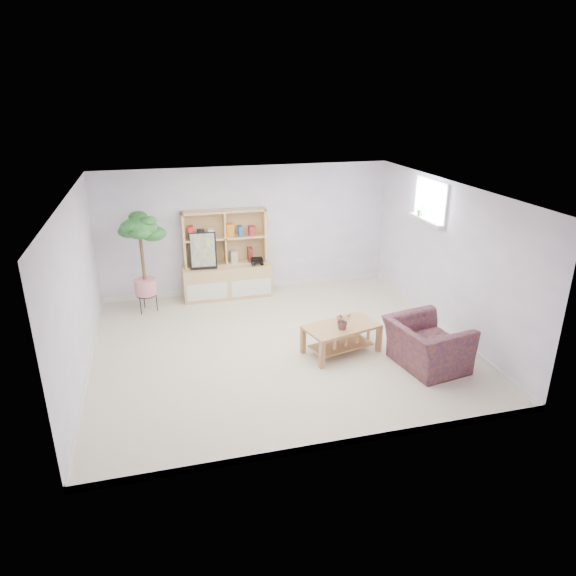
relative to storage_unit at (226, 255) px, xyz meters
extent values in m
cube|color=beige|center=(0.45, -2.24, -0.82)|extent=(5.50, 5.00, 0.01)
cube|color=white|center=(0.45, -2.24, 1.58)|extent=(5.50, 5.00, 0.01)
cube|color=silver|center=(0.45, 0.26, 0.38)|extent=(5.50, 0.01, 2.40)
cube|color=silver|center=(0.45, -4.74, 0.38)|extent=(5.50, 0.01, 2.40)
cube|color=silver|center=(-2.30, -2.24, 0.38)|extent=(0.01, 5.00, 2.40)
cube|color=silver|center=(3.20, -2.24, 0.38)|extent=(0.01, 5.00, 2.40)
cube|color=white|center=(3.12, -1.64, 0.86)|extent=(0.14, 1.00, 0.04)
imported|color=#14531B|center=(1.29, -2.77, -0.25)|extent=(0.26, 0.24, 0.26)
imported|color=#19183C|center=(2.34, -3.35, -0.44)|extent=(1.06, 1.17, 0.77)
imported|color=#1A541F|center=(3.12, -1.43, 0.99)|extent=(0.13, 0.11, 0.21)
camera|label=1|loc=(-1.18, -9.09, 2.87)|focal=32.00mm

